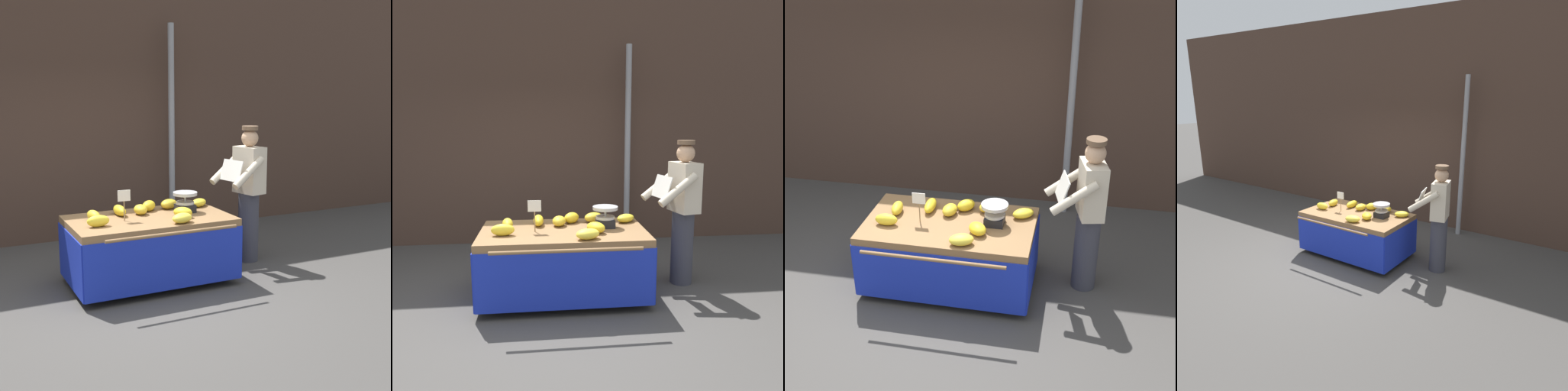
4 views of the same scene
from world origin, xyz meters
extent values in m
plane|color=#423F3D|center=(0.00, 0.00, 0.00)|extent=(60.00, 60.00, 0.00)
cube|color=#473328|center=(0.00, 2.87, 2.19)|extent=(16.00, 0.24, 4.39)
cylinder|color=gray|center=(1.40, 2.50, 1.54)|extent=(0.09, 0.09, 3.08)
cube|color=olive|center=(0.29, 0.56, 0.72)|extent=(1.78, 1.03, 0.08)
cylinder|color=black|center=(-0.52, 0.56, 0.35)|extent=(0.05, 0.70, 0.70)
cylinder|color=#B7B7BC|center=(-0.55, 0.56, 0.35)|extent=(0.01, 0.13, 0.13)
cylinder|color=black|center=(1.10, 0.56, 0.35)|extent=(0.05, 0.70, 0.70)
cylinder|color=#B7B7BC|center=(1.13, 0.56, 0.35)|extent=(0.01, 0.13, 0.13)
cylinder|color=#4C4742|center=(0.29, 1.00, 0.34)|extent=(0.05, 0.05, 0.68)
cube|color=#192DB2|center=(0.29, 0.04, 0.38)|extent=(1.78, 0.02, 0.60)
cube|color=#192DB2|center=(0.29, 1.08, 0.38)|extent=(1.78, 0.02, 0.60)
cube|color=#192DB2|center=(-0.60, 0.56, 0.38)|extent=(0.02, 1.03, 0.60)
cube|color=#192DB2|center=(1.18, 0.56, 0.38)|extent=(0.02, 1.03, 0.60)
cylinder|color=olive|center=(0.29, -0.14, 0.74)|extent=(1.43, 0.04, 0.04)
cube|color=black|center=(0.76, 0.62, 0.81)|extent=(0.20, 0.20, 0.09)
cylinder|color=#B7B7BC|center=(0.76, 0.62, 0.91)|extent=(0.02, 0.02, 0.11)
cylinder|color=#B7B7BC|center=(0.76, 0.62, 0.98)|extent=(0.28, 0.28, 0.03)
cylinder|color=#B7B7BC|center=(0.76, 0.62, 0.87)|extent=(0.21, 0.21, 0.03)
cylinder|color=#997A51|center=(-0.01, 0.51, 0.87)|extent=(0.01, 0.01, 0.22)
cube|color=white|center=(-0.01, 0.50, 1.04)|extent=(0.14, 0.01, 0.12)
ellipsoid|color=yellow|center=(1.04, 0.82, 0.81)|extent=(0.28, 0.26, 0.10)
ellipsoid|color=yellow|center=(-0.34, 0.38, 0.82)|extent=(0.24, 0.12, 0.12)
ellipsoid|color=gold|center=(0.63, 0.39, 0.82)|extent=(0.26, 0.27, 0.12)
ellipsoid|color=gold|center=(0.41, 0.86, 0.82)|extent=(0.24, 0.25, 0.12)
ellipsoid|color=gold|center=(-0.31, 0.65, 0.82)|extent=(0.14, 0.26, 0.12)
ellipsoid|color=gold|center=(0.66, 0.87, 0.82)|extent=(0.29, 0.27, 0.11)
ellipsoid|color=yellow|center=(0.52, 0.15, 0.82)|extent=(0.28, 0.22, 0.11)
ellipsoid|color=gold|center=(0.02, 0.78, 0.82)|extent=(0.12, 0.30, 0.12)
ellipsoid|color=gold|center=(0.25, 0.73, 0.82)|extent=(0.18, 0.24, 0.11)
cylinder|color=#383842|center=(1.72, 0.80, 0.44)|extent=(0.26, 0.26, 0.88)
cube|color=beige|center=(1.72, 0.80, 1.17)|extent=(0.31, 0.42, 0.58)
sphere|color=tan|center=(1.72, 0.80, 1.56)|extent=(0.21, 0.21, 0.21)
cylinder|color=brown|center=(1.72, 0.80, 1.69)|extent=(0.20, 0.20, 0.05)
cylinder|color=beige|center=(1.56, 0.54, 1.18)|extent=(0.49, 0.19, 0.37)
cylinder|color=beige|center=(1.47, 0.95, 1.18)|extent=(0.49, 0.19, 0.37)
cube|color=silver|center=(1.43, 0.73, 1.19)|extent=(0.16, 0.35, 0.25)
camera|label=1|loc=(-1.84, -5.07, 2.19)|focal=50.91mm
camera|label=2|loc=(0.08, -3.65, 1.87)|focal=36.63mm
camera|label=3|loc=(1.60, -4.32, 3.61)|focal=50.70mm
camera|label=4|loc=(3.90, -4.25, 2.76)|focal=33.71mm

